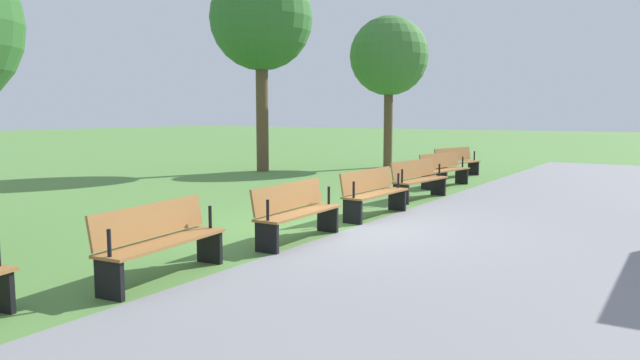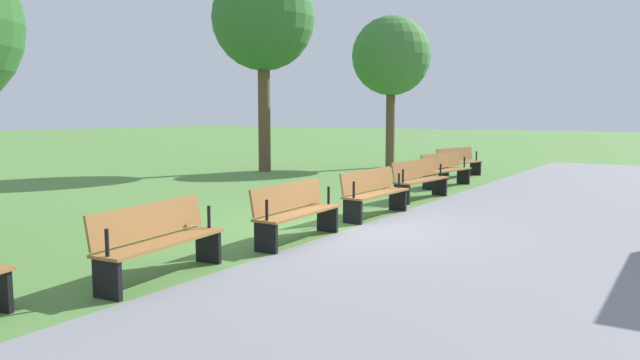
% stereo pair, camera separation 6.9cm
% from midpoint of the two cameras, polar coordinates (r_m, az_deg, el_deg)
% --- Properties ---
extents(ground_plane, '(120.00, 120.00, 0.00)m').
position_cam_midpoint_polar(ground_plane, '(10.23, 2.42, -4.62)').
color(ground_plane, '#54843D').
extents(path_paving, '(32.65, 5.41, 0.01)m').
position_cam_midpoint_polar(path_paving, '(9.17, 17.99, -6.21)').
color(path_paving, gray).
rests_on(path_paving, ground).
extents(bench_0, '(1.92, 0.91, 0.89)m').
position_cam_midpoint_polar(bench_0, '(18.77, 13.22, 1.74)').
color(bench_0, '#996633').
rests_on(bench_0, ground).
extents(bench_1, '(1.91, 0.79, 0.89)m').
position_cam_midpoint_polar(bench_1, '(16.22, 12.01, 1.05)').
color(bench_1, '#996633').
rests_on(bench_1, ground).
extents(bench_2, '(1.90, 0.66, 0.89)m').
position_cam_midpoint_polar(bench_2, '(13.72, 9.62, 0.14)').
color(bench_2, '#996633').
rests_on(bench_2, ground).
extents(bench_3, '(1.87, 0.54, 0.89)m').
position_cam_midpoint_polar(bench_3, '(11.32, 5.33, -1.13)').
color(bench_3, '#996633').
rests_on(bench_3, ground).
extents(bench_4, '(1.87, 0.54, 0.89)m').
position_cam_midpoint_polar(bench_4, '(9.13, -2.17, -2.93)').
color(bench_4, '#996633').
rests_on(bench_4, ground).
extents(bench_5, '(1.90, 0.66, 0.89)m').
position_cam_midpoint_polar(bench_5, '(7.33, -15.00, -5.49)').
color(bench_5, '#996633').
rests_on(bench_5, ground).
extents(tree_2, '(2.81, 2.81, 5.39)m').
position_cam_midpoint_polar(tree_2, '(21.77, 6.93, 11.65)').
color(tree_2, brown).
rests_on(tree_2, ground).
extents(tree_3, '(3.39, 3.39, 6.75)m').
position_cam_midpoint_polar(tree_3, '(20.38, -5.36, 15.01)').
color(tree_3, brown).
rests_on(tree_3, ground).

